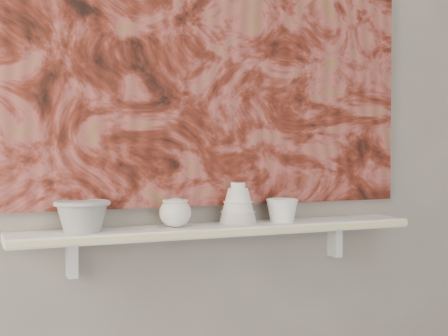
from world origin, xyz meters
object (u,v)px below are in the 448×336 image
shelf (222,229)px  bell_vessel (238,203)px  bowl_grey (82,216)px  cup_cream (175,213)px  painting (213,47)px  bowl_white (282,210)px

shelf → bell_vessel: (0.06, 0.00, 0.09)m
bowl_grey → cup_cream: bowl_grey is taller
bowl_grey → bell_vessel: (0.53, 0.00, 0.02)m
bowl_grey → cup_cream: bearing=0.0°
cup_cream → bell_vessel: bell_vessel is taller
cup_cream → bell_vessel: (0.23, 0.00, 0.02)m
shelf → painting: size_ratio=0.93×
shelf → bell_vessel: 0.10m
bowl_white → bowl_grey: bearing=180.0°
shelf → bell_vessel: bell_vessel is taller
shelf → cup_cream: cup_cream is taller
bell_vessel → bowl_white: bearing=0.0°
painting → bell_vessel: size_ratio=10.51×
painting → bowl_grey: (-0.47, -0.08, -0.56)m
painting → cup_cream: painting is taller
bell_vessel → shelf: bearing=180.0°
shelf → cup_cream: 0.18m
shelf → painting: 0.63m
bowl_white → cup_cream: bearing=180.0°
painting → cup_cream: size_ratio=14.44×
bowl_grey → cup_cream: size_ratio=1.68×
shelf → bowl_white: size_ratio=12.31×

